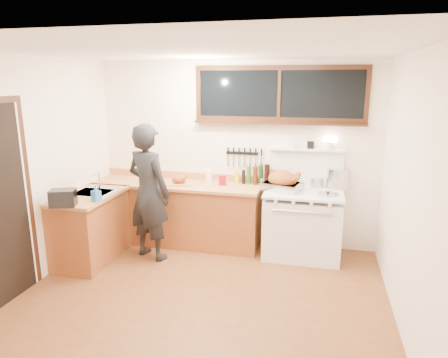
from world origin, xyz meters
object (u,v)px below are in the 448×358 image
(man, at_px, (149,192))
(roast_turkey, at_px, (282,182))
(vintage_stove, at_px, (302,222))
(cutting_board, at_px, (179,181))

(man, relative_size, roast_turkey, 3.08)
(vintage_stove, bearing_deg, man, -165.09)
(vintage_stove, height_order, cutting_board, vintage_stove)
(cutting_board, xyz_separation_m, roast_turkey, (1.44, 0.06, 0.05))
(vintage_stove, xyz_separation_m, cutting_board, (-1.73, -0.02, 0.48))
(vintage_stove, height_order, roast_turkey, vintage_stove)
(man, height_order, cutting_board, man)
(vintage_stove, relative_size, man, 0.88)
(man, distance_m, roast_turkey, 1.77)
(man, xyz_separation_m, roast_turkey, (1.68, 0.56, 0.10))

